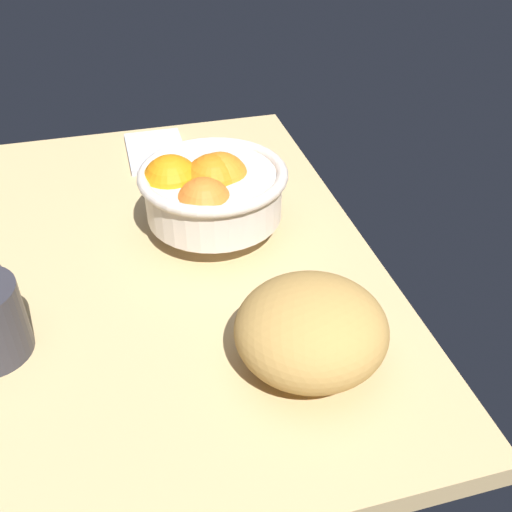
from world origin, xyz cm
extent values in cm
cube|color=tan|center=(0.00, 0.00, -1.50)|extent=(82.67, 58.38, 3.00)
cylinder|color=silver|center=(-4.06, 9.08, 1.48)|extent=(9.52, 9.52, 2.96)
cylinder|color=silver|center=(-4.06, 9.08, 6.17)|extent=(19.08, 19.08, 6.44)
torus|color=silver|center=(-4.06, 9.08, 9.39)|extent=(20.68, 20.68, 1.60)
sphere|color=orange|center=(-4.46, 10.18, 7.92)|extent=(8.11, 8.11, 8.11)
sphere|color=orange|center=(-5.26, 3.49, 7.94)|extent=(8.27, 8.27, 8.27)
sphere|color=orange|center=(1.04, 6.82, 7.81)|extent=(7.51, 7.51, 7.51)
sphere|color=orange|center=(-4.06, 9.08, 7.94)|extent=(8.23, 8.23, 8.23)
sphere|color=orange|center=(-4.06, 9.08, 7.90)|extent=(8.00, 8.00, 8.00)
ellipsoid|color=#BB8D47|center=(23.54, 13.90, 4.82)|extent=(16.58, 17.01, 9.64)
cube|color=silver|center=(-30.64, 3.82, 0.51)|extent=(14.72, 10.08, 1.01)
camera|label=1|loc=(65.50, -3.47, 48.98)|focal=41.16mm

